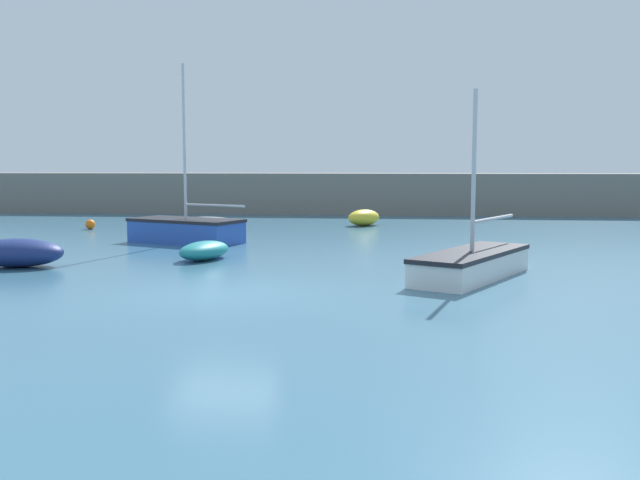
# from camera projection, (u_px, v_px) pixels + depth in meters

# --- Properties ---
(ground_plane) EXTENTS (120.00, 120.00, 0.20)m
(ground_plane) POSITION_uv_depth(u_px,v_px,m) (224.00, 299.00, 16.79)
(ground_plane) COLOR #38667F
(harbor_breakwater) EXTENTS (64.19, 3.58, 2.48)m
(harbor_breakwater) POSITION_uv_depth(u_px,v_px,m) (327.00, 193.00, 44.14)
(harbor_breakwater) COLOR slate
(harbor_breakwater) RESTS_ON ground_plane
(rowboat_blue_near) EXTENTS (3.63, 1.93, 0.61)m
(rowboat_blue_near) POSITION_uv_depth(u_px,v_px,m) (208.00, 223.00, 33.06)
(rowboat_blue_near) COLOR gray
(rowboat_blue_near) RESTS_ON ground_plane
(dinghy_near_pier) EXTENTS (1.82, 2.46, 0.60)m
(dinghy_near_pier) POSITION_uv_depth(u_px,v_px,m) (204.00, 250.00, 22.79)
(dinghy_near_pier) COLOR teal
(dinghy_near_pier) RESTS_ON ground_plane
(fishing_dinghy_green) EXTENTS (2.12, 2.29, 0.80)m
(fishing_dinghy_green) POSITION_uv_depth(u_px,v_px,m) (364.00, 218.00, 35.33)
(fishing_dinghy_green) COLOR yellow
(fishing_dinghy_green) RESTS_ON ground_plane
(sailboat_tall_mast) EXTENTS (4.99, 3.51, 6.86)m
(sailboat_tall_mast) POSITION_uv_depth(u_px,v_px,m) (186.00, 230.00, 27.73)
(sailboat_tall_mast) COLOR #2D56B7
(sailboat_tall_mast) RESTS_ON ground_plane
(open_tender_yellow) EXTENTS (2.86, 1.72, 0.85)m
(open_tender_yellow) POSITION_uv_depth(u_px,v_px,m) (18.00, 253.00, 21.22)
(open_tender_yellow) COLOR navy
(open_tender_yellow) RESTS_ON ground_plane
(sailboat_short_mast) EXTENTS (3.71, 5.27, 5.02)m
(sailboat_short_mast) POSITION_uv_depth(u_px,v_px,m) (472.00, 263.00, 19.12)
(sailboat_short_mast) COLOR white
(sailboat_short_mast) RESTS_ON ground_plane
(mooring_buoy_orange) EXTENTS (0.46, 0.46, 0.46)m
(mooring_buoy_orange) POSITION_uv_depth(u_px,v_px,m) (90.00, 224.00, 33.38)
(mooring_buoy_orange) COLOR orange
(mooring_buoy_orange) RESTS_ON ground_plane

